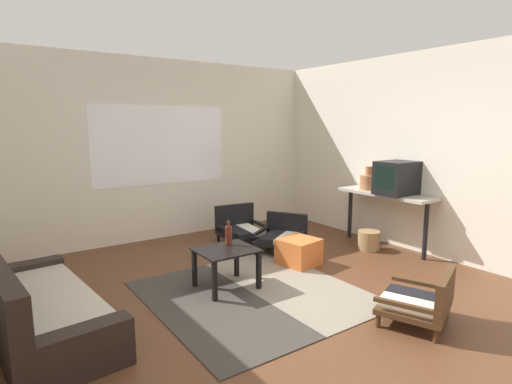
{
  "coord_description": "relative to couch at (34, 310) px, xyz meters",
  "views": [
    {
      "loc": [
        -2.33,
        -2.86,
        1.75
      ],
      "look_at": [
        0.28,
        0.9,
        0.98
      ],
      "focal_mm": 28.52,
      "sensor_mm": 36.0,
      "label": 1
    }
  ],
  "objects": [
    {
      "name": "couch",
      "position": [
        0.0,
        0.0,
        0.0
      ],
      "size": [
        0.97,
        1.98,
        0.72
      ],
      "color": "black",
      "rests_on": "ground"
    },
    {
      "name": "armchair_striped_foreground",
      "position": [
        2.83,
        -1.74,
        0.0
      ],
      "size": [
        0.78,
        0.75,
        0.49
      ],
      "color": "#472D19",
      "rests_on": "ground"
    },
    {
      "name": "crt_television",
      "position": [
        4.4,
        -0.27,
        0.81
      ],
      "size": [
        0.56,
        0.42,
        0.45
      ],
      "color": "black",
      "rests_on": "console_shelf"
    },
    {
      "name": "ottoman_orange",
      "position": [
        2.94,
        0.05,
        -0.05
      ],
      "size": [
        0.5,
        0.5,
        0.33
      ],
      "primitive_type": "cube",
      "rotation": [
        0.0,
        0.0,
        0.17
      ],
      "color": "#D1662D",
      "rests_on": "ground"
    },
    {
      "name": "area_rug",
      "position": [
        1.96,
        -0.38,
        -0.21
      ],
      "size": [
        2.02,
        2.12,
        0.01
      ],
      "color": "#38332D",
      "rests_on": "ground"
    },
    {
      "name": "coffee_table",
      "position": [
        1.81,
        -0.08,
        0.13
      ],
      "size": [
        0.61,
        0.52,
        0.44
      ],
      "color": "black",
      "rests_on": "ground"
    },
    {
      "name": "glass_bottle",
      "position": [
        1.91,
        0.04,
        0.33
      ],
      "size": [
        0.07,
        0.07,
        0.27
      ],
      "color": "#5B2319",
      "rests_on": "coffee_table"
    },
    {
      "name": "side_wall_right",
      "position": [
        4.7,
        -0.5,
        1.13
      ],
      "size": [
        0.12,
        6.6,
        2.7
      ],
      "primitive_type": "cube",
      "color": "silver",
      "rests_on": "ground"
    },
    {
      "name": "console_shelf",
      "position": [
        4.4,
        -0.1,
        0.49
      ],
      "size": [
        0.45,
        1.4,
        0.8
      ],
      "color": "#B2AD9E",
      "rests_on": "ground"
    },
    {
      "name": "wicker_basket",
      "position": [
        4.15,
        -0.04,
        -0.08
      ],
      "size": [
        0.31,
        0.31,
        0.27
      ],
      "primitive_type": "cylinder",
      "color": "#9E7A4C",
      "rests_on": "ground"
    },
    {
      "name": "armchair_corner",
      "position": [
        3.11,
        0.61,
        0.02
      ],
      "size": [
        0.82,
        0.82,
        0.5
      ],
      "color": "black",
      "rests_on": "ground"
    },
    {
      "name": "far_wall_with_window",
      "position": [
        2.04,
        2.26,
        1.14
      ],
      "size": [
        5.6,
        0.13,
        2.7
      ],
      "color": "silver",
      "rests_on": "ground"
    },
    {
      "name": "armchair_by_window",
      "position": [
        2.85,
        1.27,
        0.02
      ],
      "size": [
        0.7,
        0.71,
        0.54
      ],
      "color": "black",
      "rests_on": "ground"
    },
    {
      "name": "clay_vase",
      "position": [
        4.4,
        0.22,
        0.71
      ],
      "size": [
        0.25,
        0.25,
        0.34
      ],
      "color": "#A87047",
      "rests_on": "console_shelf"
    },
    {
      "name": "ground_plane",
      "position": [
        2.04,
        -0.8,
        -0.22
      ],
      "size": [
        7.8,
        7.8,
        0.0
      ],
      "primitive_type": "plane",
      "color": "#56331E"
    }
  ]
}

